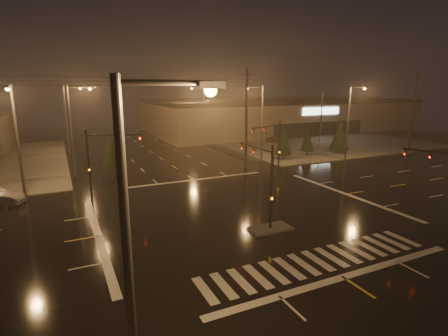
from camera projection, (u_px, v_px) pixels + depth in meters
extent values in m
plane|color=black|center=(243.00, 212.00, 27.96)|extent=(140.00, 140.00, 0.00)
cube|color=#4B4843|center=(306.00, 139.00, 66.92)|extent=(36.00, 36.00, 0.12)
cube|color=#4B4843|center=(270.00, 229.00, 24.43)|extent=(3.00, 1.60, 0.15)
cube|color=beige|center=(318.00, 260.00, 20.04)|extent=(15.00, 2.60, 0.01)
cube|color=beige|center=(343.00, 277.00, 18.28)|extent=(16.00, 0.50, 0.01)
cube|color=beige|center=(194.00, 180.00, 37.64)|extent=(16.00, 0.50, 0.01)
cube|color=black|center=(333.00, 139.00, 67.27)|extent=(50.00, 24.00, 0.08)
cube|color=#705F50|center=(280.00, 115.00, 82.33)|extent=(60.00, 28.00, 7.00)
cube|color=black|center=(281.00, 101.00, 81.59)|extent=(60.20, 28.20, 0.80)
cube|color=white|center=(321.00, 111.00, 69.54)|extent=(9.00, 0.20, 1.40)
cube|color=black|center=(320.00, 129.00, 70.39)|extent=(22.00, 0.15, 2.80)
cylinder|color=black|center=(271.00, 188.00, 23.77)|extent=(0.18, 0.18, 6.00)
cylinder|color=black|center=(255.00, 147.00, 25.19)|extent=(0.12, 4.50, 0.12)
imported|color=#594707|center=(242.00, 144.00, 26.98)|extent=(0.16, 0.20, 1.00)
cube|color=#594707|center=(271.00, 198.00, 23.93)|extent=(0.25, 0.18, 0.35)
cylinder|color=black|center=(279.00, 146.00, 40.93)|extent=(0.18, 0.18, 6.00)
cylinder|color=black|center=(267.00, 127.00, 38.63)|extent=(4.74, 1.82, 0.12)
imported|color=#594707|center=(253.00, 129.00, 37.08)|extent=(0.24, 0.22, 1.00)
cube|color=#594707|center=(279.00, 152.00, 41.09)|extent=(0.25, 0.18, 0.35)
cylinder|color=black|center=(89.00, 162.00, 32.12)|extent=(0.18, 0.18, 6.00)
cylinder|color=black|center=(114.00, 135.00, 31.80)|extent=(4.74, 1.82, 0.12)
imported|color=#594707|center=(140.00, 135.00, 32.02)|extent=(0.24, 0.22, 1.00)
cube|color=#594707|center=(89.00, 170.00, 32.28)|extent=(0.25, 0.18, 0.35)
cylinder|color=black|center=(435.00, 152.00, 23.26)|extent=(1.48, 3.80, 0.12)
imported|color=#594707|center=(406.00, 150.00, 24.51)|extent=(0.22, 0.24, 1.00)
cylinder|color=#38383A|center=(129.00, 278.00, 8.82)|extent=(0.24, 0.24, 10.00)
cylinder|color=#38383A|center=(168.00, 83.00, 8.25)|extent=(2.40, 0.14, 0.14)
cube|color=#38383A|center=(211.00, 85.00, 8.72)|extent=(0.70, 0.30, 0.18)
sphere|color=orange|center=(211.00, 90.00, 8.75)|extent=(0.32, 0.32, 0.32)
cylinder|color=#38383A|center=(71.00, 132.00, 37.85)|extent=(0.24, 0.24, 10.00)
cylinder|color=#38383A|center=(79.00, 87.00, 37.28)|extent=(2.40, 0.14, 0.14)
cube|color=#38383A|center=(90.00, 87.00, 37.75)|extent=(0.70, 0.30, 0.18)
sphere|color=orange|center=(90.00, 88.00, 37.78)|extent=(0.32, 0.32, 0.32)
cylinder|color=#38383A|center=(66.00, 120.00, 51.93)|extent=(0.24, 0.24, 10.00)
cylinder|color=#38383A|center=(72.00, 87.00, 51.36)|extent=(2.40, 0.14, 0.14)
cube|color=#38383A|center=(80.00, 87.00, 51.83)|extent=(0.70, 0.30, 0.18)
sphere|color=orange|center=(80.00, 88.00, 51.86)|extent=(0.32, 0.32, 0.32)
cylinder|color=#38383A|center=(262.00, 125.00, 45.74)|extent=(0.24, 0.24, 10.00)
cylinder|color=#38383A|center=(255.00, 87.00, 44.16)|extent=(2.40, 0.14, 0.14)
cube|color=#38383A|center=(247.00, 87.00, 43.71)|extent=(0.70, 0.30, 0.18)
sphere|color=orange|center=(247.00, 88.00, 43.74)|extent=(0.32, 0.32, 0.32)
cylinder|color=#38383A|center=(204.00, 114.00, 63.34)|extent=(0.24, 0.24, 10.00)
cylinder|color=#38383A|center=(198.00, 87.00, 61.76)|extent=(2.40, 0.14, 0.14)
cube|color=#38383A|center=(192.00, 88.00, 61.31)|extent=(0.70, 0.30, 0.18)
sphere|color=orange|center=(192.00, 88.00, 61.34)|extent=(0.32, 0.32, 0.32)
cylinder|color=#38383A|center=(18.00, 143.00, 30.25)|extent=(0.24, 0.24, 10.00)
cylinder|color=#38383A|center=(9.00, 86.00, 28.12)|extent=(0.14, 2.40, 0.14)
cube|color=#38383A|center=(7.00, 87.00, 27.16)|extent=(0.30, 0.70, 0.18)
sphere|color=orange|center=(8.00, 89.00, 27.19)|extent=(0.32, 0.32, 0.32)
cylinder|color=#38383A|center=(348.00, 124.00, 46.19)|extent=(0.24, 0.24, 10.00)
cylinder|color=#38383A|center=(358.00, 87.00, 44.06)|extent=(0.14, 2.40, 0.14)
cube|color=#38383A|center=(365.00, 87.00, 43.10)|extent=(0.30, 0.70, 0.18)
sphere|color=orange|center=(365.00, 88.00, 43.13)|extent=(0.32, 0.32, 0.32)
cylinder|color=black|center=(246.00, 119.00, 42.29)|extent=(0.32, 0.32, 12.00)
cube|color=black|center=(247.00, 75.00, 41.13)|extent=(2.20, 0.12, 0.12)
cylinder|color=black|center=(413.00, 112.00, 54.88)|extent=(0.32, 0.32, 12.00)
cube|color=black|center=(417.00, 78.00, 53.71)|extent=(2.20, 0.12, 0.12)
cylinder|color=black|center=(283.00, 157.00, 48.36)|extent=(0.18, 0.18, 0.70)
cone|color=black|center=(283.00, 141.00, 47.86)|extent=(2.41, 2.41, 3.77)
cylinder|color=black|center=(307.00, 153.00, 51.11)|extent=(0.18, 0.18, 0.70)
cone|color=black|center=(307.00, 140.00, 50.69)|extent=(1.99, 1.99, 3.11)
cylinder|color=black|center=(339.00, 151.00, 52.71)|extent=(0.18, 0.18, 0.70)
cone|color=black|center=(340.00, 135.00, 52.14)|extent=(2.79, 2.79, 4.36)
cylinder|color=black|center=(114.00, 174.00, 38.83)|extent=(0.18, 0.18, 0.70)
cone|color=black|center=(113.00, 152.00, 38.28)|extent=(2.72, 2.72, 4.25)
imported|color=black|center=(276.00, 140.00, 61.93)|extent=(2.79, 4.30, 1.36)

